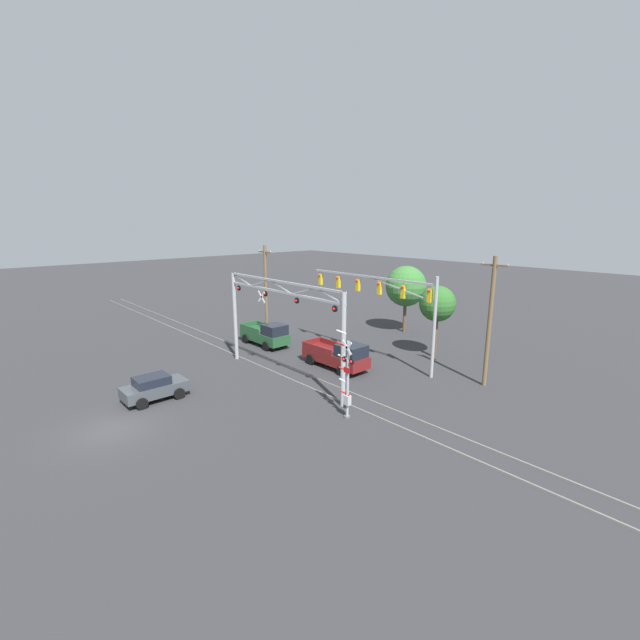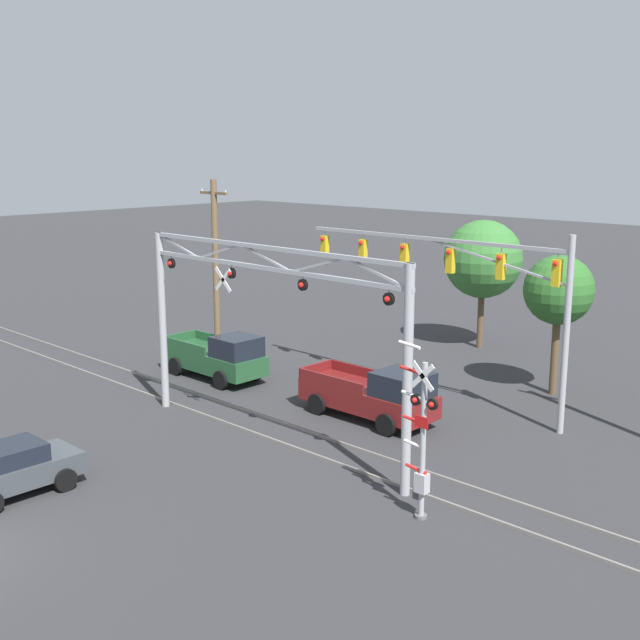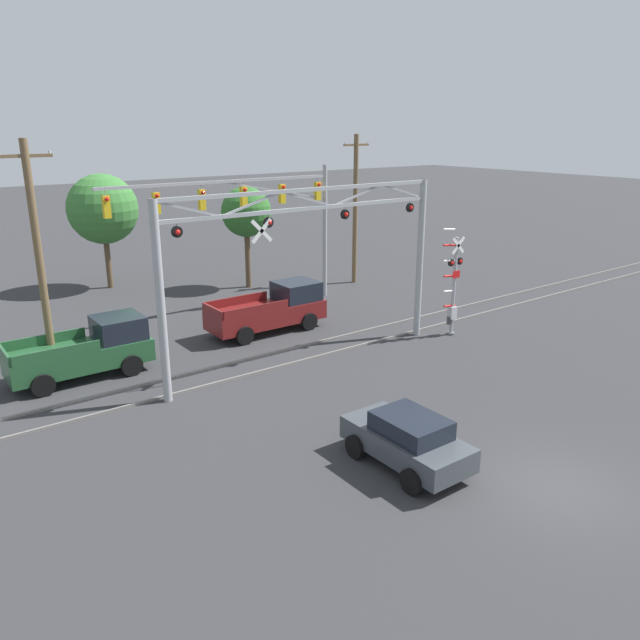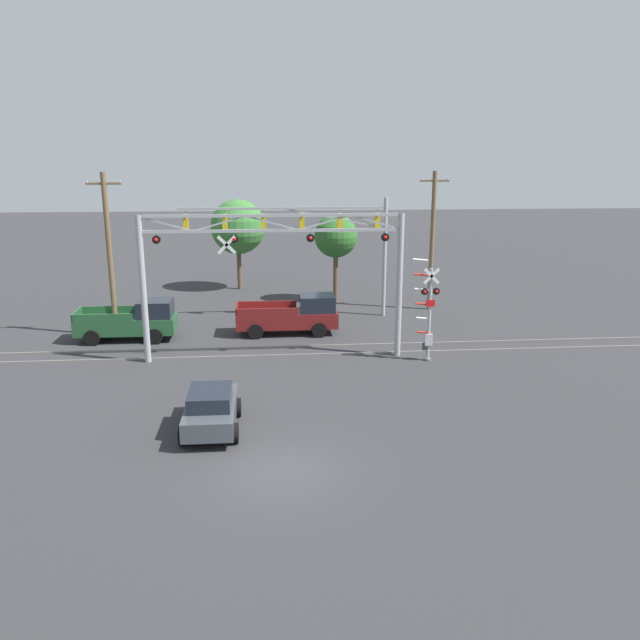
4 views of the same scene
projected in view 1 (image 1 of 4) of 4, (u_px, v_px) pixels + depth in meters
The scene contains 13 objects.
ground_plane at pixel (112, 430), 22.74m from camera, with size 200.00×200.00×0.00m, color #303033.
rail_track_near at pixel (285, 377), 30.25m from camera, with size 80.00×0.08×0.10m, color gray.
rail_track_far at pixel (301, 372), 31.19m from camera, with size 80.00×0.08×0.10m, color gray.
crossing_gantry at pixel (281, 316), 29.06m from camera, with size 12.36×0.31×6.96m.
crossing_signal_mast at pixel (347, 382), 23.72m from camera, with size 1.34×0.35×4.97m.
traffic_signal_span at pixel (391, 298), 32.00m from camera, with size 12.38×0.39×7.19m.
pickup_truck_lead at pixel (338, 355), 31.93m from camera, with size 5.54×2.16×2.14m.
pickup_truck_following at pixel (267, 334), 37.83m from camera, with size 5.17×2.16×2.14m.
sedan_waiting at pixel (154, 387), 26.38m from camera, with size 2.00×3.81×1.55m.
utility_pole_left at pixel (266, 293), 38.39m from camera, with size 1.80×0.28×8.76m.
utility_pole_right at pixel (490, 321), 27.87m from camera, with size 1.80×0.28×8.69m.
background_tree_beyond_span at pixel (406, 286), 41.76m from camera, with size 3.97×3.97×6.59m.
background_tree_far_left_verge at pixel (437, 304), 33.91m from camera, with size 2.87×2.87×5.87m.
Camera 1 is at (22.89, -5.67, 10.85)m, focal length 24.00 mm.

